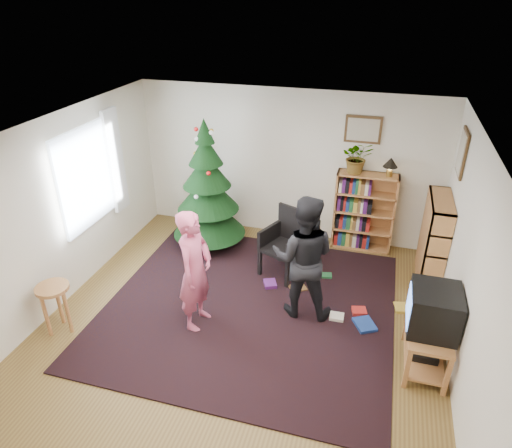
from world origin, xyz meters
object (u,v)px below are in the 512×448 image
(christmas_tree, at_px, (208,196))
(person_standing, at_px, (195,271))
(potted_plant, at_px, (357,157))
(person_by_chair, at_px, (303,258))
(armchair, at_px, (285,239))
(stool, at_px, (54,297))
(picture_back, at_px, (363,129))
(bookshelf_back, at_px, (364,211))
(crt_tv, at_px, (434,310))
(table_lamp, at_px, (391,164))
(tv_stand, at_px, (426,344))
(bookshelf_right, at_px, (434,240))
(picture_right, at_px, (462,153))

(christmas_tree, xyz_separation_m, person_standing, (0.58, -1.92, -0.09))
(christmas_tree, bearing_deg, potted_plant, 15.27)
(person_by_chair, distance_m, potted_plant, 2.11)
(armchair, bearing_deg, stool, -115.69)
(person_by_chair, bearing_deg, potted_plant, -106.44)
(potted_plant, bearing_deg, picture_back, 74.93)
(christmas_tree, relative_size, stool, 3.22)
(person_standing, bearing_deg, person_by_chair, -59.39)
(stool, bearing_deg, bookshelf_back, 42.04)
(stool, bearing_deg, crt_tv, 8.03)
(table_lamp, bearing_deg, person_by_chair, -115.71)
(armchair, height_order, person_standing, person_standing)
(tv_stand, distance_m, potted_plant, 3.02)
(bookshelf_right, xyz_separation_m, table_lamp, (-0.73, 0.67, 0.84))
(bookshelf_right, height_order, stool, bookshelf_right)
(picture_right, xyz_separation_m, bookshelf_back, (-1.16, 0.59, -1.29))
(armchair, xyz_separation_m, table_lamp, (1.36, 1.03, 0.95))
(armchair, distance_m, person_by_chair, 1.04)
(potted_plant, bearing_deg, crt_tv, -66.36)
(crt_tv, height_order, table_lamp, table_lamp)
(bookshelf_right, distance_m, stool, 5.14)
(person_by_chair, xyz_separation_m, potted_plant, (0.43, 1.94, 0.71))
(picture_right, bearing_deg, potted_plant, 156.57)
(picture_back, xyz_separation_m, person_standing, (-1.69, -2.67, -1.15))
(picture_right, bearing_deg, table_lamp, 145.59)
(tv_stand, distance_m, armchair, 2.47)
(picture_back, relative_size, table_lamp, 1.86)
(picture_back, distance_m, crt_tv, 3.09)
(bookshelf_right, relative_size, person_by_chair, 0.77)
(bookshelf_right, height_order, table_lamp, table_lamp)
(picture_right, xyz_separation_m, table_lamp, (-0.86, 0.59, -0.45))
(picture_right, relative_size, christmas_tree, 0.28)
(crt_tv, height_order, person_by_chair, person_by_chair)
(christmas_tree, distance_m, potted_plant, 2.41)
(person_by_chair, bearing_deg, christmas_tree, -40.15)
(table_lamp, bearing_deg, stool, -140.30)
(armchair, bearing_deg, tv_stand, -13.82)
(crt_tv, bearing_deg, tv_stand, 0.00)
(picture_back, xyz_separation_m, bookshelf_right, (1.19, -0.80, -1.29))
(bookshelf_right, distance_m, crt_tv, 1.86)
(stool, xyz_separation_m, person_by_chair, (2.85, 1.20, 0.33))
(crt_tv, xyz_separation_m, person_standing, (-2.76, -0.01, 0.01))
(bookshelf_back, relative_size, table_lamp, 4.39)
(person_standing, height_order, potted_plant, potted_plant)
(picture_back, distance_m, picture_right, 1.51)
(picture_right, xyz_separation_m, tv_stand, (-0.26, -1.93, -1.63))
(tv_stand, distance_m, table_lamp, 2.85)
(stool, height_order, person_standing, person_standing)
(picture_right, bearing_deg, picture_back, 151.31)
(bookshelf_right, relative_size, tv_stand, 1.55)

